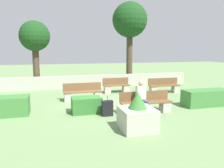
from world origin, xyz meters
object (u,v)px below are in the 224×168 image
bench_front (146,104)px  bench_left_side (83,94)px  planter_corner_left (137,115)px  bench_right_side (116,87)px  suitcase (107,108)px  bench_back (164,87)px  tree_center_left (130,22)px  tree_leftmost (35,38)px  person_seated_man (142,96)px

bench_front → bench_left_side: bearing=127.1°
planter_corner_left → bench_right_side: bearing=79.9°
bench_left_side → bench_right_side: same height
planter_corner_left → suitcase: bearing=108.5°
bench_left_side → suitcase: bench_left_side is taller
bench_front → suitcase: bench_front is taller
bench_back → tree_center_left: 5.63m
planter_corner_left → tree_leftmost: 9.95m
bench_front → tree_center_left: 8.52m
tree_leftmost → tree_center_left: 6.62m
bench_front → bench_right_side: bearing=89.7°
bench_back → tree_leftmost: bearing=150.1°
bench_right_side → planter_corner_left: (-1.07, -6.05, 0.15)m
person_seated_man → tree_center_left: bearing=74.2°
person_seated_man → bench_front: bearing=30.9°
bench_right_side → person_seated_man: size_ratio=1.19×
bench_front → bench_right_side: size_ratio=1.34×
bench_front → person_seated_man: 0.49m
bench_left_side → tree_center_left: (4.02, 4.28, 4.20)m
tree_center_left → bench_front: bearing=-104.3°
planter_corner_left → tree_leftmost: size_ratio=0.29×
suitcase → bench_left_side: bearing=101.2°
bench_front → bench_right_side: 4.37m
bench_left_side → tree_center_left: size_ratio=0.33×
bench_right_side → tree_center_left: tree_center_left is taller
bench_back → suitcase: (-4.38, -3.54, -0.04)m
suitcase → tree_center_left: size_ratio=0.14×
bench_front → tree_leftmost: 9.03m
suitcase → tree_center_left: (3.45, 7.16, 4.24)m
person_seated_man → tree_center_left: size_ratio=0.23×
bench_front → tree_center_left: tree_center_left is taller
bench_front → bench_back: bearing=52.2°
bench_front → bench_back: (2.76, 3.56, -0.01)m
bench_front → person_seated_man: (-0.24, -0.14, 0.40)m
bench_left_side → tree_center_left: 7.22m
person_seated_man → planter_corner_left: 1.76m
suitcase → person_seated_man: bearing=-7.0°
bench_front → planter_corner_left: planter_corner_left is taller
person_seated_man → tree_leftmost: (-4.43, 7.28, 2.56)m
bench_right_side → suitcase: bench_right_side is taller
bench_front → bench_back: size_ratio=1.12×
bench_back → tree_center_left: (-0.93, 3.63, 4.20)m
bench_back → tree_leftmost: (-7.43, 3.58, 2.96)m
person_seated_man → suitcase: size_ratio=1.67×
bench_left_side → suitcase: bearing=-85.9°
bench_left_side → person_seated_man: size_ratio=1.46×
bench_right_side → bench_back: same height
bench_right_side → planter_corner_left: 6.15m
bench_left_side → tree_leftmost: (-2.48, 4.23, 2.96)m
bench_left_side → person_seated_man: bearing=-64.5°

